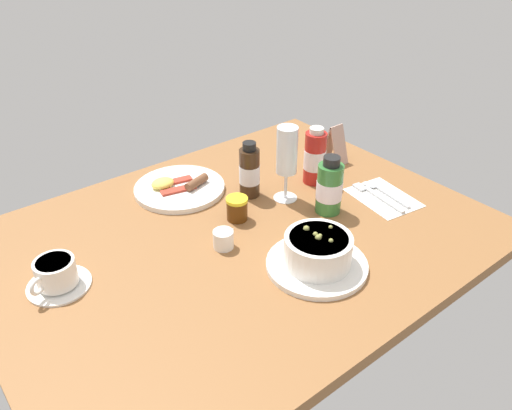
{
  "coord_description": "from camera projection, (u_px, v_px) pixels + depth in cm",
  "views": [
    {
      "loc": [
        -56.56,
        -76.85,
        67.69
      ],
      "look_at": [
        4.42,
        -0.19,
        5.99
      ],
      "focal_mm": 35.97,
      "sensor_mm": 36.0,
      "label": 1
    }
  ],
  "objects": [
    {
      "name": "breakfast_plate",
      "position": [
        179.0,
        188.0,
        1.32
      ],
      "size": [
        23.26,
        23.26,
        3.7
      ],
      "color": "white",
      "rests_on": "ground_plane"
    },
    {
      "name": "cutlery_setting",
      "position": [
        382.0,
        196.0,
        1.3
      ],
      "size": [
        14.88,
        18.56,
        0.9
      ],
      "color": "white",
      "rests_on": "ground_plane"
    },
    {
      "name": "sauce_bottle_brown",
      "position": [
        249.0,
        172.0,
        1.28
      ],
      "size": [
        5.21,
        5.21,
        14.63
      ],
      "color": "#382314",
      "rests_on": "ground_plane"
    },
    {
      "name": "ground_plane",
      "position": [
        240.0,
        239.0,
        1.18
      ],
      "size": [
        110.0,
        84.0,
        3.0
      ],
      "primitive_type": "cube",
      "color": "brown"
    },
    {
      "name": "jam_jar",
      "position": [
        237.0,
        208.0,
        1.2
      ],
      "size": [
        5.19,
        5.19,
        5.75
      ],
      "color": "#4F290B",
      "rests_on": "ground_plane"
    },
    {
      "name": "porridge_bowl",
      "position": [
        318.0,
        253.0,
        1.05
      ],
      "size": [
        21.1,
        21.1,
        8.33
      ],
      "color": "white",
      "rests_on": "ground_plane"
    },
    {
      "name": "menu_card",
      "position": [
        335.0,
        144.0,
        1.44
      ],
      "size": [
        4.65,
        7.22,
        11.04
      ],
      "color": "tan",
      "rests_on": "ground_plane"
    },
    {
      "name": "coffee_cup",
      "position": [
        56.0,
        275.0,
        1.0
      ],
      "size": [
        12.51,
        12.51,
        6.16
      ],
      "color": "white",
      "rests_on": "ground_plane"
    },
    {
      "name": "wine_glass",
      "position": [
        287.0,
        154.0,
        1.23
      ],
      "size": [
        6.02,
        6.02,
        19.36
      ],
      "color": "white",
      "rests_on": "ground_plane"
    },
    {
      "name": "sauce_bottle_red",
      "position": [
        315.0,
        157.0,
        1.33
      ],
      "size": [
        5.73,
        5.73,
        15.47
      ],
      "color": "#B21E19",
      "rests_on": "ground_plane"
    },
    {
      "name": "sauce_bottle_green",
      "position": [
        329.0,
        188.0,
        1.21
      ],
      "size": [
        6.25,
        6.25,
        14.59
      ],
      "color": "#337233",
      "rests_on": "ground_plane"
    },
    {
      "name": "creamer_jug",
      "position": [
        224.0,
        239.0,
        1.11
      ],
      "size": [
        5.47,
        4.5,
        4.79
      ],
      "color": "white",
      "rests_on": "ground_plane"
    }
  ]
}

